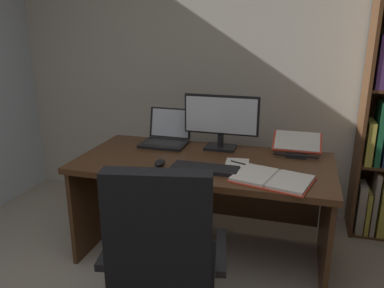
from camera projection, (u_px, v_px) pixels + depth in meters
wall_back at (236, 52)px, 3.24m from camera, size 4.63×0.12×2.74m
desk at (206, 182)px, 2.70m from camera, size 1.70×0.82×0.72m
office_chair at (163, 273)px, 1.87m from camera, size 0.67×0.60×1.00m
monitor at (221, 122)px, 2.76m from camera, size 0.55×0.16×0.40m
laptop at (166, 137)px, 2.93m from camera, size 0.33×0.31×0.25m
keyboard at (205, 168)px, 2.39m from camera, size 0.42×0.15×0.02m
computer_mouse at (160, 163)px, 2.47m from camera, size 0.06×0.10×0.04m
reading_stand_with_book at (297, 144)px, 2.70m from camera, size 0.34×0.25×0.13m
open_binder at (272, 179)px, 2.24m from camera, size 0.50×0.40×0.02m
notepad at (237, 164)px, 2.49m from camera, size 0.17×0.22×0.01m
pen at (240, 163)px, 2.48m from camera, size 0.13×0.06×0.01m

